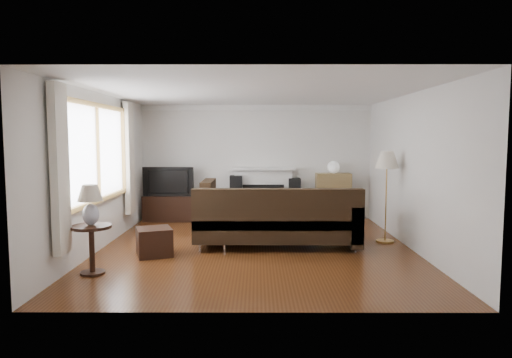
{
  "coord_description": "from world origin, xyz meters",
  "views": [
    {
      "loc": [
        0.02,
        -7.28,
        1.79
      ],
      "look_at": [
        0.0,
        0.3,
        1.1
      ],
      "focal_mm": 32.0,
      "sensor_mm": 36.0,
      "label": 1
    }
  ],
  "objects_px": {
    "sectional_sofa": "(277,218)",
    "coffee_table": "(278,217)",
    "side_table": "(92,250)",
    "tv_stand": "(170,208)",
    "floor_lamp": "(386,197)",
    "bookshelf": "(333,197)"
  },
  "relations": [
    {
      "from": "side_table",
      "to": "coffee_table",
      "type": "bearing_deg",
      "value": 49.97
    },
    {
      "from": "side_table",
      "to": "tv_stand",
      "type": "bearing_deg",
      "value": 85.91
    },
    {
      "from": "bookshelf",
      "to": "sectional_sofa",
      "type": "bearing_deg",
      "value": -118.94
    },
    {
      "from": "tv_stand",
      "to": "floor_lamp",
      "type": "height_order",
      "value": "floor_lamp"
    },
    {
      "from": "sectional_sofa",
      "to": "coffee_table",
      "type": "distance_m",
      "value": 1.54
    },
    {
      "from": "bookshelf",
      "to": "side_table",
      "type": "distance_m",
      "value": 5.49
    },
    {
      "from": "tv_stand",
      "to": "bookshelf",
      "type": "height_order",
      "value": "bookshelf"
    },
    {
      "from": "sectional_sofa",
      "to": "side_table",
      "type": "bearing_deg",
      "value": -148.08
    },
    {
      "from": "sectional_sofa",
      "to": "side_table",
      "type": "relative_size",
      "value": 4.46
    },
    {
      "from": "tv_stand",
      "to": "side_table",
      "type": "bearing_deg",
      "value": -94.09
    },
    {
      "from": "coffee_table",
      "to": "floor_lamp",
      "type": "relative_size",
      "value": 0.74
    },
    {
      "from": "tv_stand",
      "to": "coffee_table",
      "type": "relative_size",
      "value": 0.94
    },
    {
      "from": "bookshelf",
      "to": "sectional_sofa",
      "type": "height_order",
      "value": "bookshelf"
    },
    {
      "from": "coffee_table",
      "to": "bookshelf",
      "type": "bearing_deg",
      "value": 22.12
    },
    {
      "from": "bookshelf",
      "to": "floor_lamp",
      "type": "distance_m",
      "value": 2.18
    },
    {
      "from": "side_table",
      "to": "bookshelf",
      "type": "bearing_deg",
      "value": 45.98
    },
    {
      "from": "coffee_table",
      "to": "tv_stand",
      "type": "bearing_deg",
      "value": 147.15
    },
    {
      "from": "sectional_sofa",
      "to": "floor_lamp",
      "type": "distance_m",
      "value": 1.93
    },
    {
      "from": "sectional_sofa",
      "to": "floor_lamp",
      "type": "relative_size",
      "value": 1.85
    },
    {
      "from": "tv_stand",
      "to": "coffee_table",
      "type": "distance_m",
      "value": 2.44
    },
    {
      "from": "bookshelf",
      "to": "sectional_sofa",
      "type": "relative_size",
      "value": 0.35
    },
    {
      "from": "coffee_table",
      "to": "side_table",
      "type": "relative_size",
      "value": 1.79
    }
  ]
}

